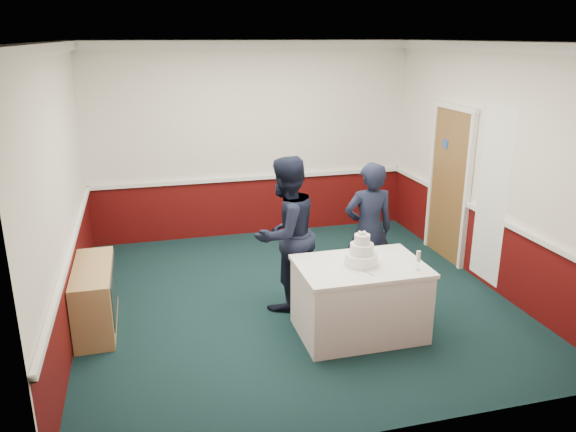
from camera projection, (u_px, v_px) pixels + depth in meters
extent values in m
plane|color=black|center=(295.00, 299.00, 6.83)|extent=(5.00, 5.00, 0.00)
cube|color=silver|center=(252.00, 141.00, 8.65)|extent=(5.00, 0.05, 3.00)
cube|color=silver|center=(64.00, 194.00, 5.77)|extent=(0.05, 5.00, 3.00)
cube|color=silver|center=(487.00, 167.00, 6.98)|extent=(0.05, 5.00, 3.00)
cube|color=white|center=(296.00, 44.00, 5.92)|extent=(5.00, 5.00, 0.05)
cube|color=#4B0A0A|center=(253.00, 206.00, 8.98)|extent=(5.00, 0.02, 0.90)
cube|color=white|center=(253.00, 178.00, 8.82)|extent=(4.98, 0.05, 0.06)
cube|color=white|center=(251.00, 45.00, 8.20)|extent=(5.00, 0.08, 0.12)
cube|color=olive|center=(449.00, 186.00, 7.85)|extent=(0.05, 0.90, 2.10)
cube|color=#234799|center=(445.00, 144.00, 7.81)|extent=(0.01, 0.12, 0.12)
cube|color=white|center=(492.00, 195.00, 6.83)|extent=(0.02, 0.60, 2.20)
cube|color=tan|center=(95.00, 297.00, 6.09)|extent=(0.40, 1.20, 0.70)
cube|color=black|center=(114.00, 291.00, 6.13)|extent=(0.01, 1.00, 0.50)
cube|color=white|center=(359.00, 300.00, 5.95)|extent=(1.28, 0.88, 0.76)
cube|color=white|center=(361.00, 266.00, 5.83)|extent=(1.32, 0.92, 0.04)
cylinder|color=white|center=(361.00, 259.00, 5.81)|extent=(0.34, 0.34, 0.12)
cylinder|color=silver|center=(361.00, 263.00, 5.82)|extent=(0.35, 0.35, 0.03)
cylinder|color=white|center=(362.00, 249.00, 5.77)|extent=(0.24, 0.24, 0.11)
cylinder|color=silver|center=(362.00, 253.00, 5.78)|extent=(0.25, 0.25, 0.02)
cylinder|color=white|center=(362.00, 239.00, 5.74)|extent=(0.16, 0.16, 0.10)
cylinder|color=silver|center=(362.00, 243.00, 5.75)|extent=(0.17, 0.17, 0.02)
sphere|color=#EDE5C9|center=(362.00, 233.00, 5.72)|extent=(0.03, 0.03, 0.03)
sphere|color=#EDE5C9|center=(364.00, 232.00, 5.74)|extent=(0.03, 0.03, 0.03)
sphere|color=#EDE5C9|center=(360.00, 232.00, 5.74)|extent=(0.03, 0.03, 0.03)
sphere|color=#EDE5C9|center=(365.00, 234.00, 5.70)|extent=(0.03, 0.03, 0.03)
sphere|color=#EDE5C9|center=(360.00, 234.00, 5.70)|extent=(0.03, 0.03, 0.03)
cube|color=silver|center=(366.00, 272.00, 5.63)|extent=(0.09, 0.21, 0.00)
cylinder|color=silver|center=(417.00, 270.00, 5.69)|extent=(0.05, 0.05, 0.01)
cylinder|color=silver|center=(418.00, 265.00, 5.67)|extent=(0.01, 0.01, 0.09)
cylinder|color=silver|center=(418.00, 256.00, 5.64)|extent=(0.04, 0.04, 0.11)
imported|color=black|center=(285.00, 234.00, 6.41)|extent=(1.10, 1.03, 1.80)
imported|color=black|center=(368.00, 231.00, 6.69)|extent=(0.63, 0.42, 1.67)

